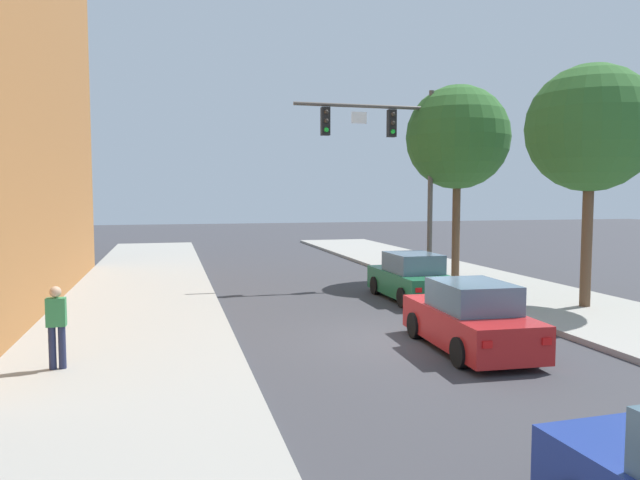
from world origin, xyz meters
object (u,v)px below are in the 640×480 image
at_px(street_tree_nearest, 591,129).
at_px(pedestrian_sidewalk_left_walker, 56,323).
at_px(car_following_red, 470,319).
at_px(street_tree_second, 458,138).
at_px(car_lead_green, 411,279).
at_px(traffic_signal_mast, 394,150).
at_px(fire_hydrant, 511,296).

bearing_deg(street_tree_nearest, pedestrian_sidewalk_left_walker, -167.96).
relative_size(car_following_red, pedestrian_sidewalk_left_walker, 2.63).
xyz_separation_m(car_following_red, street_tree_nearest, (5.69, 3.30, 4.82)).
bearing_deg(street_tree_second, car_lead_green, -134.61).
xyz_separation_m(traffic_signal_mast, car_following_red, (-1.90, -9.70, -4.57)).
bearing_deg(car_lead_green, street_tree_second, 45.39).
height_order(fire_hydrant, street_tree_second, street_tree_second).
bearing_deg(fire_hydrant, car_following_red, -132.43).
distance_m(traffic_signal_mast, pedestrian_sidewalk_left_walker, 14.93).
bearing_deg(street_tree_second, pedestrian_sidewalk_left_walker, -144.40).
bearing_deg(fire_hydrant, car_lead_green, 127.32).
distance_m(pedestrian_sidewalk_left_walker, street_tree_nearest, 15.50).
bearing_deg(fire_hydrant, street_tree_nearest, -9.84).
xyz_separation_m(car_lead_green, car_following_red, (-1.30, -6.44, 0.00)).
bearing_deg(traffic_signal_mast, street_tree_second, 3.82).
xyz_separation_m(fire_hydrant, street_tree_second, (1.31, 6.18, 5.35)).
xyz_separation_m(fire_hydrant, street_tree_nearest, (2.31, -0.40, 5.03)).
relative_size(car_lead_green, pedestrian_sidewalk_left_walker, 2.59).
bearing_deg(car_lead_green, pedestrian_sidewalk_left_walker, -148.36).
bearing_deg(street_tree_nearest, street_tree_second, 98.63).
distance_m(car_lead_green, fire_hydrant, 3.45).
bearing_deg(car_following_red, street_tree_nearest, 30.11).
height_order(pedestrian_sidewalk_left_walker, street_tree_second, street_tree_second).
height_order(traffic_signal_mast, street_tree_second, street_tree_second).
xyz_separation_m(traffic_signal_mast, fire_hydrant, (1.49, -6.00, -4.79)).
bearing_deg(car_lead_green, fire_hydrant, -52.68).
bearing_deg(street_tree_second, car_following_red, -115.40).
relative_size(pedestrian_sidewalk_left_walker, street_tree_second, 0.21).
xyz_separation_m(traffic_signal_mast, car_lead_green, (-0.60, -3.26, -4.57)).
distance_m(traffic_signal_mast, car_lead_green, 5.65).
bearing_deg(street_tree_second, traffic_signal_mast, -176.18).
bearing_deg(fire_hydrant, pedestrian_sidewalk_left_walker, -164.02).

